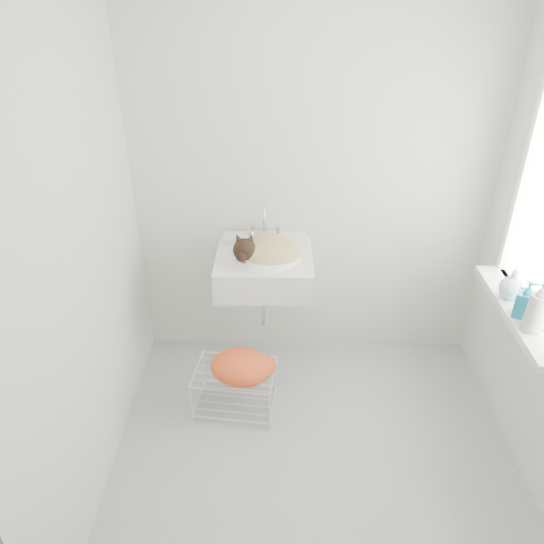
{
  "coord_description": "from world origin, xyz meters",
  "views": [
    {
      "loc": [
        -0.2,
        -2.04,
        2.38
      ],
      "look_at": [
        -0.24,
        0.5,
        0.88
      ],
      "focal_mm": 35.27,
      "sensor_mm": 36.0,
      "label": 1
    }
  ],
  "objects_px": {
    "bottle_c": "(509,297)",
    "bottle_b": "(522,316)",
    "bottle_a": "(531,330)",
    "sink": "(264,256)",
    "cat": "(266,251)",
    "wire_rack": "(235,387)"
  },
  "relations": [
    {
      "from": "wire_rack",
      "to": "bottle_a",
      "type": "relative_size",
      "value": 2.04
    },
    {
      "from": "sink",
      "to": "cat",
      "type": "relative_size",
      "value": 1.36
    },
    {
      "from": "sink",
      "to": "bottle_a",
      "type": "height_order",
      "value": "sink"
    },
    {
      "from": "bottle_a",
      "to": "wire_rack",
      "type": "bearing_deg",
      "value": 166.79
    },
    {
      "from": "cat",
      "to": "bottle_a",
      "type": "distance_m",
      "value": 1.46
    },
    {
      "from": "sink",
      "to": "bottle_b",
      "type": "height_order",
      "value": "sink"
    },
    {
      "from": "bottle_a",
      "to": "bottle_b",
      "type": "relative_size",
      "value": 1.15
    },
    {
      "from": "wire_rack",
      "to": "bottle_c",
      "type": "distance_m",
      "value": 1.62
    },
    {
      "from": "sink",
      "to": "wire_rack",
      "type": "height_order",
      "value": "sink"
    },
    {
      "from": "bottle_a",
      "to": "sink",
      "type": "bearing_deg",
      "value": 151.12
    },
    {
      "from": "bottle_b",
      "to": "bottle_c",
      "type": "distance_m",
      "value": 0.17
    },
    {
      "from": "bottle_a",
      "to": "bottle_b",
      "type": "xyz_separation_m",
      "value": [
        0.0,
        0.12,
        0.0
      ]
    },
    {
      "from": "bottle_b",
      "to": "bottle_c",
      "type": "height_order",
      "value": "bottle_b"
    },
    {
      "from": "cat",
      "to": "bottle_a",
      "type": "height_order",
      "value": "cat"
    },
    {
      "from": "bottle_c",
      "to": "bottle_b",
      "type": "bearing_deg",
      "value": -90.0
    },
    {
      "from": "sink",
      "to": "bottle_b",
      "type": "relative_size",
      "value": 2.9
    },
    {
      "from": "bottle_a",
      "to": "bottle_b",
      "type": "height_order",
      "value": "bottle_a"
    },
    {
      "from": "sink",
      "to": "wire_rack",
      "type": "relative_size",
      "value": 1.24
    },
    {
      "from": "bottle_a",
      "to": "cat",
      "type": "bearing_deg",
      "value": 151.43
    },
    {
      "from": "sink",
      "to": "cat",
      "type": "height_order",
      "value": "cat"
    },
    {
      "from": "wire_rack",
      "to": "sink",
      "type": "bearing_deg",
      "value": 65.35
    },
    {
      "from": "cat",
      "to": "wire_rack",
      "type": "xyz_separation_m",
      "value": [
        -0.18,
        -0.35,
        -0.74
      ]
    }
  ]
}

